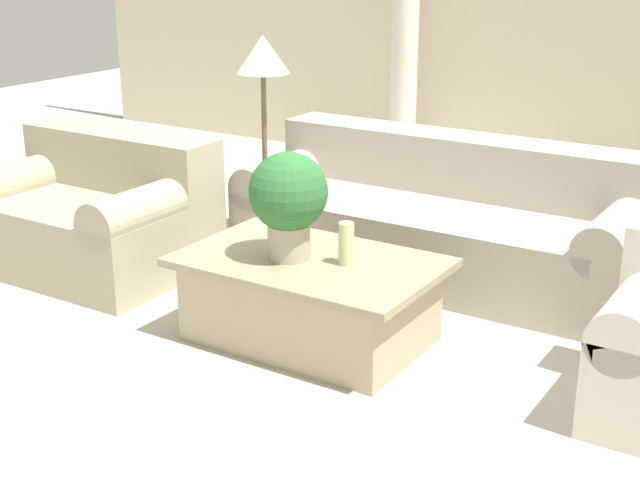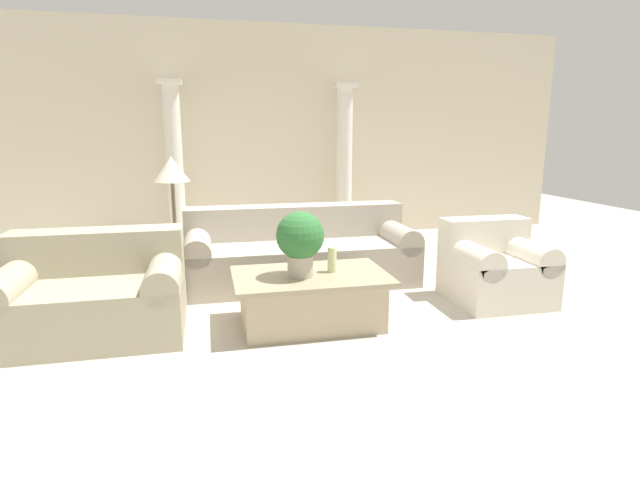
% 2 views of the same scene
% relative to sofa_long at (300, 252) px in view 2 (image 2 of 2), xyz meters
% --- Properties ---
extents(ground_plane, '(16.00, 16.00, 0.00)m').
position_rel_sofa_long_xyz_m(ground_plane, '(-0.14, -0.83, -0.33)').
color(ground_plane, '#BCB2A3').
extents(wall_back, '(10.00, 0.06, 3.20)m').
position_rel_sofa_long_xyz_m(wall_back, '(-0.14, 2.52, 1.27)').
color(wall_back, beige).
rests_on(wall_back, ground_plane).
extents(sofa_long, '(2.46, 0.99, 0.81)m').
position_rel_sofa_long_xyz_m(sofa_long, '(0.00, 0.00, 0.00)').
color(sofa_long, '#ADA393').
rests_on(sofa_long, ground_plane).
extents(loveseat, '(1.41, 0.99, 0.81)m').
position_rel_sofa_long_xyz_m(loveseat, '(-1.91, -1.06, 0.01)').
color(loveseat, tan).
rests_on(loveseat, ground_plane).
extents(coffee_table, '(1.31, 0.84, 0.45)m').
position_rel_sofa_long_xyz_m(coffee_table, '(-0.14, -1.28, -0.10)').
color(coffee_table, tan).
rests_on(coffee_table, ground_plane).
extents(potted_plant, '(0.40, 0.40, 0.55)m').
position_rel_sofa_long_xyz_m(potted_plant, '(-0.24, -1.33, 0.43)').
color(potted_plant, '#B2A893').
rests_on(potted_plant, coffee_table).
extents(pillar_candle, '(0.08, 0.08, 0.22)m').
position_rel_sofa_long_xyz_m(pillar_candle, '(0.05, -1.25, 0.22)').
color(pillar_candle, beige).
rests_on(pillar_candle, coffee_table).
extents(floor_lamp, '(0.35, 0.35, 1.39)m').
position_rel_sofa_long_xyz_m(floor_lamp, '(-1.30, -0.06, 0.83)').
color(floor_lamp, brown).
rests_on(floor_lamp, ground_plane).
extents(column_left, '(0.33, 0.33, 2.32)m').
position_rel_sofa_long_xyz_m(column_left, '(-1.39, 2.15, 0.86)').
color(column_left, silver).
rests_on(column_left, ground_plane).
extents(column_right, '(0.33, 0.33, 2.32)m').
position_rel_sofa_long_xyz_m(column_right, '(1.10, 2.15, 0.86)').
color(column_right, silver).
rests_on(column_right, ground_plane).
extents(armchair, '(0.87, 0.82, 0.78)m').
position_rel_sofa_long_xyz_m(armchair, '(1.74, -1.05, 0.01)').
color(armchair, beige).
rests_on(armchair, ground_plane).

